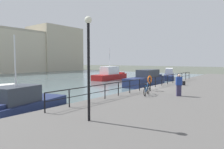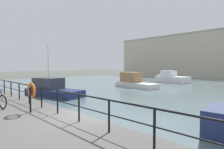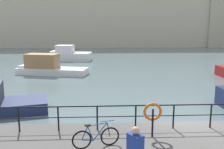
% 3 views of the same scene
% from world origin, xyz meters
% --- Properties ---
extents(ground_plane, '(240.00, 240.00, 0.00)m').
position_xyz_m(ground_plane, '(0.00, 0.00, 0.00)').
color(ground_plane, '#4C5147').
extents(water_basin, '(80.00, 60.00, 0.01)m').
position_xyz_m(water_basin, '(0.00, 30.20, 0.01)').
color(water_basin, slate).
rests_on(water_basin, ground_plane).
extents(harbor_building, '(76.45, 13.52, 16.31)m').
position_xyz_m(harbor_building, '(7.00, 54.97, 6.81)').
color(harbor_building, '#C1B79E').
rests_on(harbor_building, ground_plane).
extents(moored_harbor_tender, '(7.98, 3.91, 2.23)m').
position_xyz_m(moored_harbor_tender, '(-9.81, 16.93, 0.85)').
color(moored_harbor_tender, white).
rests_on(moored_harbor_tender, water_basin).
extents(moored_blue_motorboat, '(6.41, 3.51, 2.31)m').
position_xyz_m(moored_blue_motorboat, '(-8.69, 27.88, 0.87)').
color(moored_blue_motorboat, white).
rests_on(moored_blue_motorboat, water_basin).
extents(quay_railing, '(24.65, 0.07, 1.08)m').
position_xyz_m(quay_railing, '(-0.11, -0.75, 1.70)').
color(quay_railing, black).
rests_on(quay_railing, quay_promenade).
extents(parked_bicycle, '(1.73, 0.49, 0.98)m').
position_xyz_m(parked_bicycle, '(-4.24, -2.35, 1.35)').
color(parked_bicycle, black).
rests_on(parked_bicycle, quay_promenade).
extents(life_ring_stand, '(0.75, 0.16, 1.40)m').
position_xyz_m(life_ring_stand, '(-2.00, -1.48, 1.94)').
color(life_ring_stand, black).
rests_on(life_ring_stand, quay_promenade).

